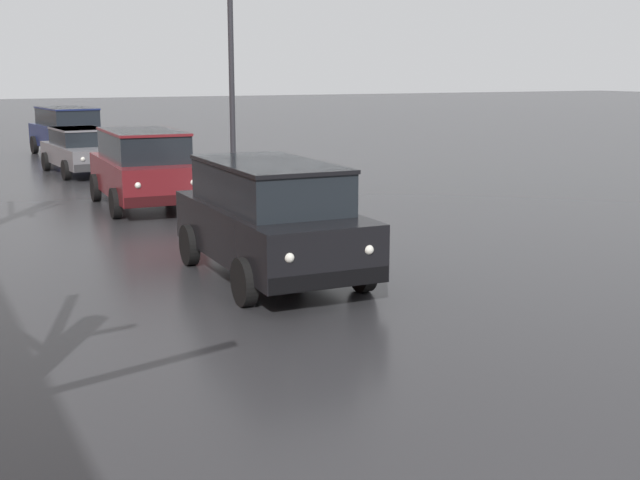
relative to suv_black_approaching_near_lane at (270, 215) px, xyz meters
The scene contains 8 objects.
snow_bank_along_left_kerb 17.10m from the suv_black_approaching_near_lane, 81.48° to the left, with size 1.65×1.49×0.82m.
snow_bank_near_corner_right 20.69m from the suv_black_approaching_near_lane, 84.28° to the left, with size 1.72×1.10×0.64m.
snow_bank_far_right_pile 3.83m from the suv_black_approaching_near_lane, 60.14° to the left, with size 2.28×1.48×0.67m.
suv_black_approaching_near_lane is the anchor object (origin of this frame).
suv_maroon_parked_kerbside_close 7.71m from the suv_black_approaching_near_lane, 89.28° to the left, with size 2.25×4.53×1.82m.
sedan_grey_parked_kerbside_mid 15.07m from the suv_black_approaching_near_lane, 89.71° to the left, with size 2.03×4.50×1.42m.
suv_darkblue_parked_far_down_block 21.18m from the suv_black_approaching_near_lane, 87.91° to the left, with size 2.39×4.77×1.82m.
street_lamp_post 9.31m from the suv_black_approaching_near_lane, 72.56° to the left, with size 0.44×0.24×5.91m.
Camera 1 is at (-3.16, -2.29, 3.19)m, focal length 46.62 mm.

